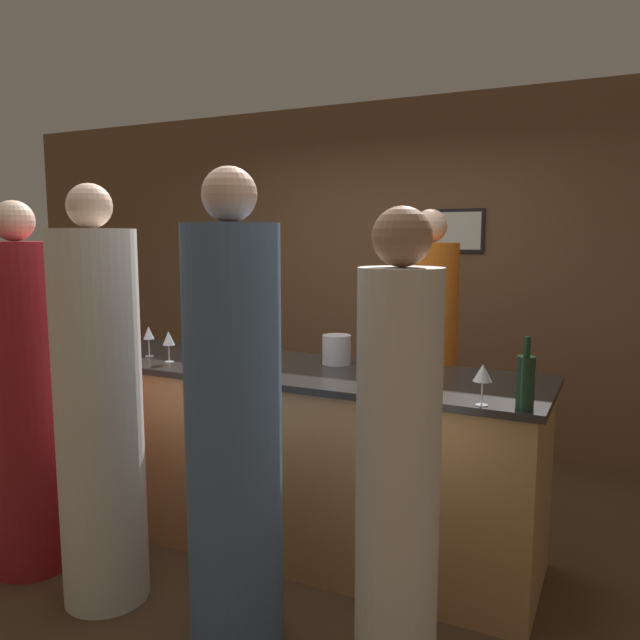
{
  "coord_description": "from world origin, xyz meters",
  "views": [
    {
      "loc": [
        1.72,
        -2.91,
        1.7
      ],
      "look_at": [
        0.25,
        0.1,
        1.25
      ],
      "focal_mm": 35.0,
      "sensor_mm": 36.0,
      "label": 1
    }
  ],
  "objects_px": {
    "guest_2": "(234,432)",
    "wine_bottle_2": "(526,381)",
    "guest_1": "(25,403)",
    "ice_bucket": "(336,350)",
    "guest_3": "(99,414)",
    "wine_bottle_0": "(125,333)",
    "bartender": "(427,368)",
    "wine_bottle_1": "(193,329)",
    "guest_0": "(398,474)"
  },
  "relations": [
    {
      "from": "guest_3",
      "to": "wine_bottle_0",
      "type": "distance_m",
      "value": 1.01
    },
    {
      "from": "wine_bottle_0",
      "to": "wine_bottle_2",
      "type": "xyz_separation_m",
      "value": [
        2.38,
        -0.26,
        -0.0
      ]
    },
    {
      "from": "ice_bucket",
      "to": "bartender",
      "type": "bearing_deg",
      "value": 67.3
    },
    {
      "from": "guest_1",
      "to": "wine_bottle_2",
      "type": "relative_size",
      "value": 6.26
    },
    {
      "from": "guest_0",
      "to": "wine_bottle_1",
      "type": "relative_size",
      "value": 6.82
    },
    {
      "from": "guest_2",
      "to": "guest_3",
      "type": "xyz_separation_m",
      "value": [
        -0.73,
        -0.0,
        -0.02
      ]
    },
    {
      "from": "bartender",
      "to": "ice_bucket",
      "type": "relative_size",
      "value": 11.56
    },
    {
      "from": "guest_0",
      "to": "guest_2",
      "type": "relative_size",
      "value": 0.92
    },
    {
      "from": "guest_3",
      "to": "wine_bottle_2",
      "type": "distance_m",
      "value": 1.89
    },
    {
      "from": "bartender",
      "to": "guest_3",
      "type": "height_order",
      "value": "guest_3"
    },
    {
      "from": "guest_1",
      "to": "wine_bottle_0",
      "type": "xyz_separation_m",
      "value": [
        -0.02,
        0.75,
        0.26
      ]
    },
    {
      "from": "guest_0",
      "to": "wine_bottle_0",
      "type": "xyz_separation_m",
      "value": [
        -2.02,
        0.79,
        0.27
      ]
    },
    {
      "from": "bartender",
      "to": "wine_bottle_0",
      "type": "bearing_deg",
      "value": 30.9
    },
    {
      "from": "bartender",
      "to": "wine_bottle_1",
      "type": "distance_m",
      "value": 1.54
    },
    {
      "from": "wine_bottle_2",
      "to": "wine_bottle_0",
      "type": "bearing_deg",
      "value": 173.7
    },
    {
      "from": "wine_bottle_1",
      "to": "wine_bottle_2",
      "type": "xyz_separation_m",
      "value": [
        2.17,
        -0.65,
        0.01
      ]
    },
    {
      "from": "guest_3",
      "to": "wine_bottle_1",
      "type": "distance_m",
      "value": 1.26
    },
    {
      "from": "wine_bottle_1",
      "to": "wine_bottle_2",
      "type": "bearing_deg",
      "value": -16.73
    },
    {
      "from": "bartender",
      "to": "guest_2",
      "type": "height_order",
      "value": "guest_2"
    },
    {
      "from": "guest_0",
      "to": "guest_3",
      "type": "distance_m",
      "value": 1.44
    },
    {
      "from": "wine_bottle_0",
      "to": "wine_bottle_2",
      "type": "relative_size",
      "value": 0.99
    },
    {
      "from": "bartender",
      "to": "guest_2",
      "type": "bearing_deg",
      "value": 80.47
    },
    {
      "from": "guest_3",
      "to": "wine_bottle_0",
      "type": "relative_size",
      "value": 6.5
    },
    {
      "from": "guest_0",
      "to": "guest_3",
      "type": "relative_size",
      "value": 0.93
    },
    {
      "from": "wine_bottle_1",
      "to": "guest_1",
      "type": "bearing_deg",
      "value": -99.21
    },
    {
      "from": "guest_2",
      "to": "wine_bottle_0",
      "type": "height_order",
      "value": "guest_2"
    },
    {
      "from": "guest_2",
      "to": "wine_bottle_2",
      "type": "xyz_separation_m",
      "value": [
        1.06,
        0.53,
        0.21
      ]
    },
    {
      "from": "bartender",
      "to": "wine_bottle_2",
      "type": "height_order",
      "value": "bartender"
    },
    {
      "from": "guest_1",
      "to": "guest_3",
      "type": "relative_size",
      "value": 0.97
    },
    {
      "from": "guest_3",
      "to": "ice_bucket",
      "type": "bearing_deg",
      "value": 54.95
    },
    {
      "from": "bartender",
      "to": "wine_bottle_0",
      "type": "xyz_separation_m",
      "value": [
        -1.61,
        -0.97,
        0.25
      ]
    },
    {
      "from": "wine_bottle_0",
      "to": "wine_bottle_2",
      "type": "height_order",
      "value": "wine_bottle_2"
    },
    {
      "from": "guest_1",
      "to": "ice_bucket",
      "type": "bearing_deg",
      "value": 37.41
    },
    {
      "from": "guest_0",
      "to": "wine_bottle_0",
      "type": "distance_m",
      "value": 2.19
    },
    {
      "from": "wine_bottle_2",
      "to": "wine_bottle_1",
      "type": "bearing_deg",
      "value": 163.27
    },
    {
      "from": "guest_1",
      "to": "wine_bottle_2",
      "type": "distance_m",
      "value": 2.42
    },
    {
      "from": "guest_1",
      "to": "ice_bucket",
      "type": "height_order",
      "value": "guest_1"
    },
    {
      "from": "wine_bottle_0",
      "to": "wine_bottle_2",
      "type": "bearing_deg",
      "value": -6.3
    },
    {
      "from": "guest_0",
      "to": "wine_bottle_2",
      "type": "height_order",
      "value": "guest_0"
    },
    {
      "from": "guest_0",
      "to": "wine_bottle_0",
      "type": "bearing_deg",
      "value": 158.71
    },
    {
      "from": "guest_2",
      "to": "wine_bottle_2",
      "type": "relative_size",
      "value": 6.58
    },
    {
      "from": "bartender",
      "to": "wine_bottle_0",
      "type": "relative_size",
      "value": 6.29
    },
    {
      "from": "wine_bottle_2",
      "to": "guest_3",
      "type": "bearing_deg",
      "value": -163.44
    },
    {
      "from": "guest_0",
      "to": "wine_bottle_2",
      "type": "bearing_deg",
      "value": 55.75
    },
    {
      "from": "wine_bottle_1",
      "to": "guest_3",
      "type": "bearing_deg",
      "value": -72.45
    },
    {
      "from": "wine_bottle_1",
      "to": "ice_bucket",
      "type": "relative_size",
      "value": 1.63
    },
    {
      "from": "ice_bucket",
      "to": "wine_bottle_1",
      "type": "bearing_deg",
      "value": 172.06
    },
    {
      "from": "guest_2",
      "to": "wine_bottle_1",
      "type": "height_order",
      "value": "guest_2"
    },
    {
      "from": "wine_bottle_2",
      "to": "ice_bucket",
      "type": "relative_size",
      "value": 1.85
    },
    {
      "from": "guest_1",
      "to": "wine_bottle_1",
      "type": "xyz_separation_m",
      "value": [
        0.18,
        1.14,
        0.24
      ]
    }
  ]
}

